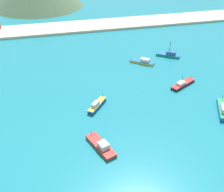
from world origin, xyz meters
name	(u,v)px	position (x,y,z in m)	size (l,w,h in m)	color
ground	(66,121)	(0.00, 30.00, -0.25)	(260.00, 280.00, 0.50)	teal
fishing_boat_1	(101,146)	(7.71, 15.80, 0.78)	(6.63, 11.08, 2.46)	brown
fishing_boat_2	(169,54)	(47.28, 64.58, 0.88)	(10.04, 8.28, 6.74)	#198466
fishing_boat_3	(183,84)	(42.11, 40.24, 0.70)	(10.77, 7.44, 4.26)	#232328
fishing_boat_5	(97,105)	(10.06, 34.02, 0.92)	(7.22, 8.44, 2.86)	#14478C
fishing_boat_9	(143,61)	(34.31, 60.78, 0.78)	(9.68, 8.59, 2.21)	gold
fishing_boat_10	(224,109)	(47.22, 22.55, 1.03)	(7.63, 11.42, 6.46)	#1E5BA8
beach_strip	(51,29)	(0.00, 109.84, 0.60)	(247.00, 17.83, 1.20)	beige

